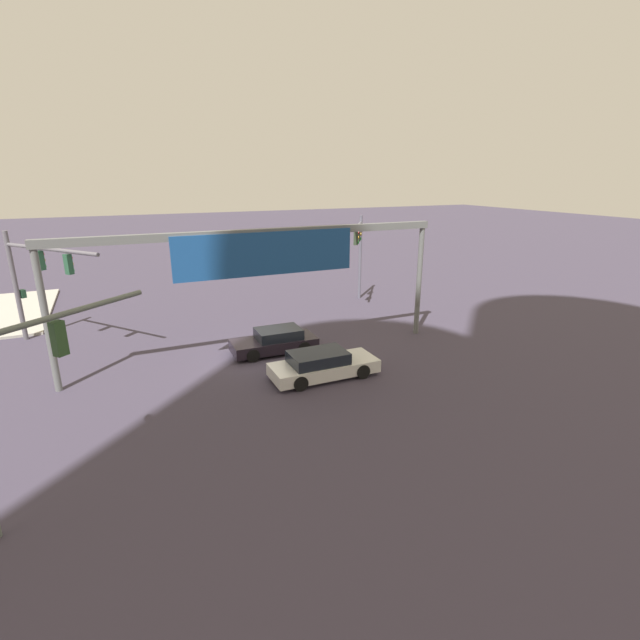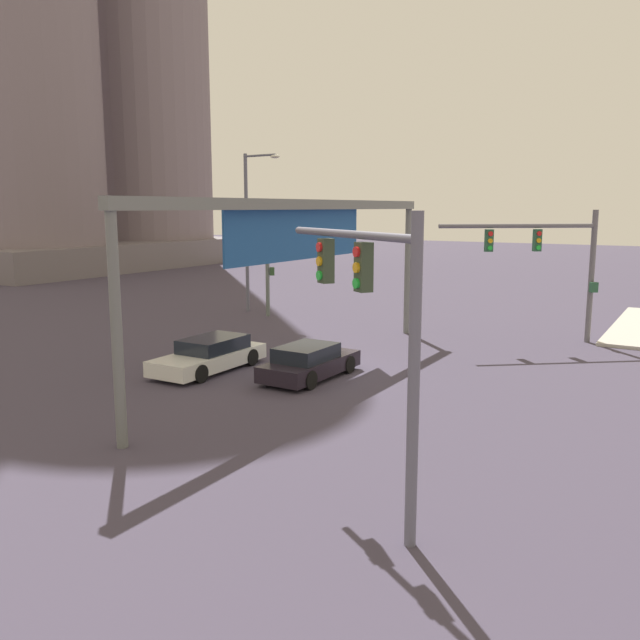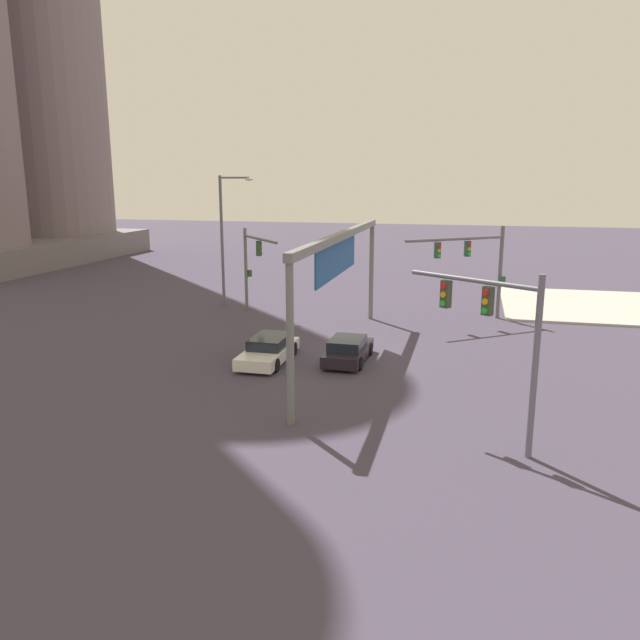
% 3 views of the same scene
% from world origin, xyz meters
% --- Properties ---
extents(ground_plane, '(187.06, 187.06, 0.00)m').
position_xyz_m(ground_plane, '(0.00, 0.00, 0.00)').
color(ground_plane, '#3E3748').
extents(traffic_signal_near_corner, '(4.45, 5.94, 5.85)m').
position_xyz_m(traffic_signal_near_corner, '(9.91, -6.01, 3.93)').
color(traffic_signal_near_corner, '#5E5A61').
rests_on(traffic_signal_near_corner, ground).
extents(traffic_signal_opposite_side, '(2.95, 4.24, 5.90)m').
position_xyz_m(traffic_signal_opposite_side, '(-9.01, -6.65, 4.08)').
color(traffic_signal_opposite_side, slate).
rests_on(traffic_signal_opposite_side, ground).
extents(traffic_signal_cross_street, '(4.50, 3.67, 5.51)m').
position_xyz_m(traffic_signal_cross_street, '(8.81, 8.21, 3.63)').
color(traffic_signal_cross_street, '#5C665F').
rests_on(traffic_signal_cross_street, ground).
extents(streetlamp_curved_arm, '(0.50, 2.57, 8.90)m').
position_xyz_m(streetlamp_curved_arm, '(10.47, 10.69, 5.13)').
color(streetlamp_curved_arm, slate).
rests_on(streetlamp_curved_arm, ground).
extents(overhead_sign_gantry, '(18.25, 0.43, 6.22)m').
position_xyz_m(overhead_sign_gantry, '(-0.07, 0.43, 5.13)').
color(overhead_sign_gantry, slate).
rests_on(overhead_sign_gantry, ground).
extents(sedan_car_approaching, '(4.75, 1.93, 1.21)m').
position_xyz_m(sedan_car_approaching, '(-1.60, 3.65, 0.58)').
color(sedan_car_approaching, silver).
rests_on(sedan_car_approaching, ground).
extents(sedan_car_waiting_far, '(4.26, 1.91, 1.21)m').
position_xyz_m(sedan_car_waiting_far, '(-0.71, -0.09, 0.57)').
color(sedan_car_waiting_far, black).
rests_on(sedan_car_waiting_far, ground).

